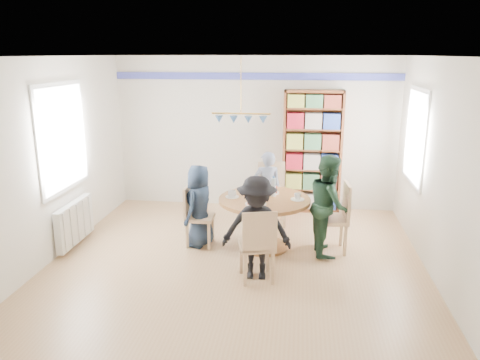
% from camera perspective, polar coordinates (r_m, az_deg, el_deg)
% --- Properties ---
extents(ground, '(5.00, 5.00, 0.00)m').
position_cam_1_polar(ground, '(6.42, -0.47, -10.03)').
color(ground, tan).
extents(room_shell, '(5.00, 5.00, 5.00)m').
position_cam_1_polar(room_shell, '(6.79, -1.68, 5.99)').
color(room_shell, white).
rests_on(room_shell, ground).
extents(radiator, '(0.12, 1.00, 0.60)m').
position_cam_1_polar(radiator, '(7.25, -19.47, -4.90)').
color(radiator, silver).
rests_on(radiator, ground).
extents(dining_table, '(1.30, 1.30, 0.75)m').
position_cam_1_polar(dining_table, '(6.69, 2.98, -3.82)').
color(dining_table, brown).
rests_on(dining_table, ground).
extents(chair_left, '(0.40, 0.40, 0.89)m').
position_cam_1_polar(chair_left, '(6.85, -5.55, -4.01)').
color(chair_left, '#D3AF82').
rests_on(chair_left, ground).
extents(chair_right, '(0.48, 0.48, 1.00)m').
position_cam_1_polar(chair_right, '(6.72, 11.81, -4.11)').
color(chair_right, '#D3AF82').
rests_on(chair_right, ground).
extents(chair_far, '(0.51, 0.51, 1.01)m').
position_cam_1_polar(chair_far, '(7.69, 3.90, -1.29)').
color(chair_far, '#D3AF82').
rests_on(chair_far, ground).
extents(chair_near, '(0.51, 0.51, 0.94)m').
position_cam_1_polar(chair_near, '(5.71, 2.19, -7.63)').
color(chair_near, '#D3AF82').
rests_on(chair_near, ground).
extents(person_left, '(0.53, 0.67, 1.21)m').
position_cam_1_polar(person_left, '(6.79, -4.98, -3.15)').
color(person_left, '#182435').
rests_on(person_left, ground).
extents(person_right, '(0.60, 0.73, 1.41)m').
position_cam_1_polar(person_right, '(6.60, 10.77, -2.99)').
color(person_right, '#1A3523').
rests_on(person_right, ground).
extents(person_far, '(0.50, 0.37, 1.24)m').
position_cam_1_polar(person_far, '(7.55, 3.31, -1.11)').
color(person_far, gray).
rests_on(person_far, ground).
extents(person_near, '(0.86, 0.51, 1.32)m').
position_cam_1_polar(person_near, '(5.78, 2.03, -5.88)').
color(person_near, black).
rests_on(person_near, ground).
extents(bookshelf, '(1.02, 0.31, 2.14)m').
position_cam_1_polar(bookshelf, '(8.27, 8.78, 3.27)').
color(bookshelf, brown).
rests_on(bookshelf, ground).
extents(tableware, '(1.12, 1.12, 0.29)m').
position_cam_1_polar(tableware, '(6.64, 2.82, -1.64)').
color(tableware, white).
rests_on(tableware, dining_table).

